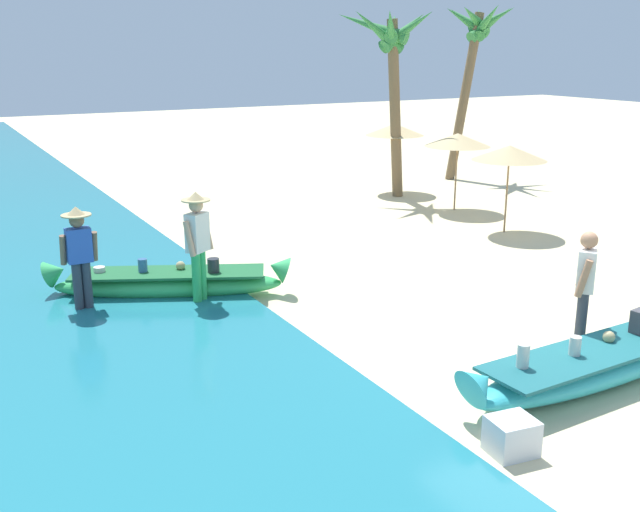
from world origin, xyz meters
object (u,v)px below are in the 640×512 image
boat_cyan_foreground (602,362)px  palm_tree_tall_inland (391,47)px  person_vendor_assistant (80,253)px  palm_tree_leaning_seaward (477,37)px  person_vendor_hatted (198,241)px  person_tourist_customer (584,286)px  boat_green_midground (169,283)px  cooler_box (512,436)px

boat_cyan_foreground → palm_tree_tall_inland: palm_tree_tall_inland is taller
person_vendor_assistant → palm_tree_leaning_seaward: (13.19, 6.77, 3.23)m
person_vendor_hatted → person_tourist_customer: bearing=-48.6°
boat_cyan_foreground → boat_green_midground: boat_cyan_foreground is taller
boat_green_midground → palm_tree_leaning_seaward: (11.81, 6.65, 3.95)m
palm_tree_tall_inland → person_vendor_assistant: bearing=-149.8°
boat_green_midground → person_vendor_assistant: (-1.38, -0.12, 0.72)m
boat_cyan_foreground → boat_green_midground: bearing=123.1°
person_tourist_customer → person_vendor_assistant: bearing=138.7°
person_vendor_hatted → cooler_box: bearing=-78.0°
palm_tree_tall_inland → person_tourist_customer: bearing=-110.3°
person_vendor_assistant → cooler_box: size_ratio=3.71×
palm_tree_leaning_seaward → cooler_box: palm_tree_leaning_seaward is taller
person_vendor_assistant → cooler_box: (2.89, -6.21, -0.79)m
boat_green_midground → person_tourist_customer: bearing=-50.4°
person_tourist_customer → cooler_box: size_ratio=3.71×
person_tourist_customer → palm_tree_leaning_seaward: 14.29m
boat_green_midground → palm_tree_leaning_seaward: palm_tree_leaning_seaward is taller
palm_tree_leaning_seaward → person_vendor_hatted: bearing=-147.7°
person_tourist_customer → palm_tree_tall_inland: (3.74, 10.10, 2.98)m
person_tourist_customer → cooler_box: bearing=-150.2°
person_vendor_hatted → palm_tree_tall_inland: palm_tree_tall_inland is taller
person_tourist_customer → person_vendor_assistant: size_ratio=1.00×
boat_green_midground → person_tourist_customer: person_tourist_customer is taller
boat_green_midground → boat_cyan_foreground: bearing=-56.9°
person_vendor_assistant → palm_tree_leaning_seaward: palm_tree_leaning_seaward is taller
person_tourist_customer → cooler_box: person_tourist_customer is taller
boat_cyan_foreground → person_vendor_hatted: (-3.35, 4.95, 0.81)m
cooler_box → palm_tree_tall_inland: bearing=68.6°
boat_cyan_foreground → person_vendor_assistant: size_ratio=2.65×
boat_cyan_foreground → palm_tree_leaning_seaward: 15.24m
person_tourist_customer → palm_tree_leaning_seaward: (7.77, 11.53, 3.25)m
boat_green_midground → cooler_box: bearing=-76.5°
palm_tree_leaning_seaward → cooler_box: bearing=-128.4°
boat_cyan_foreground → person_vendor_assistant: bearing=132.6°
boat_green_midground → person_vendor_hatted: (0.30, -0.64, 0.81)m
palm_tree_tall_inland → palm_tree_leaning_seaward: (4.03, 1.43, 0.27)m
boat_green_midground → palm_tree_tall_inland: palm_tree_tall_inland is taller
person_vendor_assistant → boat_green_midground: bearing=5.0°
cooler_box → person_vendor_assistant: bearing=122.1°
boat_cyan_foreground → person_tourist_customer: (0.39, 0.71, 0.70)m
boat_green_midground → person_vendor_hatted: 1.07m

